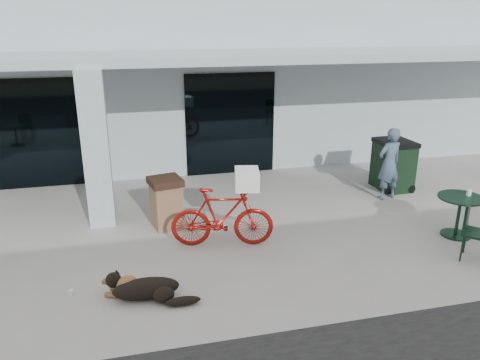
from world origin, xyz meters
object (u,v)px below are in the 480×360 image
object	(u,v)px
cafe_chair_far_a	(478,233)
wheeled_bin	(393,165)
bicycle	(222,217)
trash_receptacle	(166,203)
dog	(146,287)
cafe_table_far	(458,216)
person	(389,164)

from	to	relation	value
cafe_chair_far_a	wheeled_bin	world-z (taller)	wheeled_bin
bicycle	wheeled_bin	bearing A→B (deg)	-54.81
trash_receptacle	wheeled_bin	size ratio (longest dim) A/B	0.85
dog	trash_receptacle	xyz separation A→B (m)	(0.55, 2.55, 0.33)
bicycle	cafe_table_far	distance (m)	4.56
cafe_table_far	trash_receptacle	size ratio (longest dim) A/B	0.83
wheeled_bin	bicycle	bearing A→B (deg)	-158.19
bicycle	wheeled_bin	world-z (taller)	wheeled_bin
bicycle	trash_receptacle	size ratio (longest dim) A/B	1.81
dog	cafe_table_far	bearing A→B (deg)	31.97
cafe_table_far	bicycle	bearing A→B (deg)	171.63
dog	cafe_chair_far_a	size ratio (longest dim) A/B	1.10
bicycle	person	distance (m)	4.49
dog	cafe_table_far	size ratio (longest dim) A/B	1.33
cafe_chair_far_a	trash_receptacle	bearing A→B (deg)	108.17
dog	wheeled_bin	world-z (taller)	wheeled_bin
cafe_table_far	person	bearing A→B (deg)	97.26
dog	bicycle	bearing A→B (deg)	69.27
person	bicycle	bearing A→B (deg)	7.71
wheeled_bin	cafe_chair_far_a	bearing A→B (deg)	-100.41
dog	wheeled_bin	bearing A→B (deg)	54.08
person	cafe_chair_far_a	bearing A→B (deg)	77.22
wheeled_bin	person	bearing A→B (deg)	-131.02
trash_receptacle	person	bearing A→B (deg)	4.44
cafe_chair_far_a	cafe_table_far	bearing A→B (deg)	25.73
cafe_table_far	wheeled_bin	size ratio (longest dim) A/B	0.70
person	trash_receptacle	size ratio (longest dim) A/B	1.63
cafe_chair_far_a	wheeled_bin	xyz separation A→B (m)	(0.55, 3.66, 0.09)
bicycle	dog	xyz separation A→B (m)	(-1.47, -1.47, -0.38)
cafe_table_far	wheeled_bin	xyz separation A→B (m)	(0.21, 2.73, 0.21)
person	cafe_table_far	bearing A→B (deg)	85.70
cafe_table_far	trash_receptacle	bearing A→B (deg)	162.20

